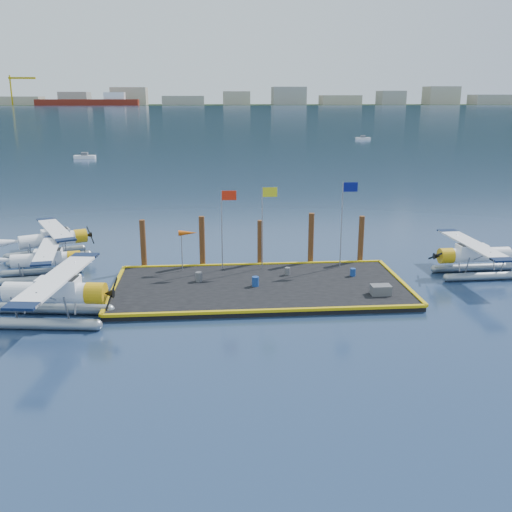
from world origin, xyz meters
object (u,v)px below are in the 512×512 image
at_px(seaplane_a, 52,295).
at_px(seaplane_d, 476,257).
at_px(flagpole_red, 224,218).
at_px(piling_1, 202,243).
at_px(piling_4, 361,241).
at_px(seaplane_c, 51,241).
at_px(drum_4, 353,272).
at_px(flagpole_yellow, 265,215).
at_px(seaplane_b, 44,262).
at_px(piling_2, 260,244).
at_px(drum_5, 288,271).
at_px(windsock, 188,234).
at_px(crate, 381,290).
at_px(drum_1, 255,281).
at_px(piling_3, 311,240).
at_px(flagpole_blue, 345,212).
at_px(piling_0, 143,246).
at_px(drum_0, 199,277).

xyz_separation_m(seaplane_a, seaplane_d, (29.20, 6.61, -0.18)).
distance_m(flagpole_red, piling_1, 3.28).
relative_size(seaplane_a, piling_4, 2.67).
height_order(seaplane_c, drum_4, seaplane_c).
bearing_deg(seaplane_a, flagpole_yellow, 129.67).
relative_size(seaplane_b, piling_2, 2.26).
bearing_deg(piling_1, seaplane_a, -131.23).
bearing_deg(seaplane_b, piling_4, 85.12).
xyz_separation_m(seaplane_b, drum_5, (17.81, -1.82, -0.65)).
xyz_separation_m(windsock, piling_1, (1.03, 1.60, -1.13)).
bearing_deg(crate, drum_1, 163.34).
bearing_deg(drum_4, piling_3, 121.28).
height_order(crate, piling_1, piling_1).
bearing_deg(flagpole_yellow, piling_2, 97.21).
bearing_deg(flagpole_yellow, windsock, 180.00).
relative_size(flagpole_yellow, piling_1, 1.48).
distance_m(seaplane_a, seaplane_c, 14.65).
distance_m(flagpole_blue, piling_0, 15.51).
xyz_separation_m(drum_0, flagpole_yellow, (4.94, 2.68, 3.78)).
bearing_deg(flagpole_yellow, seaplane_b, 179.57).
relative_size(seaplane_b, drum_1, 12.82).
bearing_deg(crate, piling_3, 111.91).
bearing_deg(piling_1, seaplane_c, 161.69).
bearing_deg(flagpole_yellow, drum_0, -151.53).
height_order(seaplane_b, drum_5, seaplane_b).
distance_m(crate, piling_4, 8.22).
xyz_separation_m(seaplane_c, piling_4, (24.98, -4.13, 0.53)).
distance_m(seaplane_c, piling_0, 9.00).
relative_size(drum_0, piling_0, 0.17).
bearing_deg(seaplane_b, piling_2, 86.85).
bearing_deg(piling_3, drum_0, -153.91).
bearing_deg(crate, seaplane_d, 28.24).
bearing_deg(seaplane_c, drum_5, 43.86).
height_order(flagpole_blue, piling_3, flagpole_blue).
bearing_deg(crate, piling_0, 153.56).
distance_m(seaplane_b, seaplane_c, 5.68).
relative_size(windsock, piling_1, 0.74).
relative_size(drum_0, piling_1, 0.16).
relative_size(seaplane_a, flagpole_yellow, 1.72).
relative_size(seaplane_d, flagpole_blue, 1.45).
height_order(seaplane_b, drum_4, seaplane_b).
xyz_separation_m(flagpole_red, flagpole_yellow, (3.00, 0.00, 0.12)).
distance_m(piling_0, piling_1, 4.50).
bearing_deg(flagpole_blue, piling_4, 41.58).
xyz_separation_m(seaplane_d, drum_0, (-20.62, -0.83, -0.73)).
height_order(seaplane_d, windsock, windsock).
bearing_deg(seaplane_b, drum_4, 75.28).
bearing_deg(seaplane_a, piling_4, 122.90).
xyz_separation_m(piling_2, piling_3, (4.00, 0.00, 0.25)).
bearing_deg(seaplane_c, seaplane_d, 52.55).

